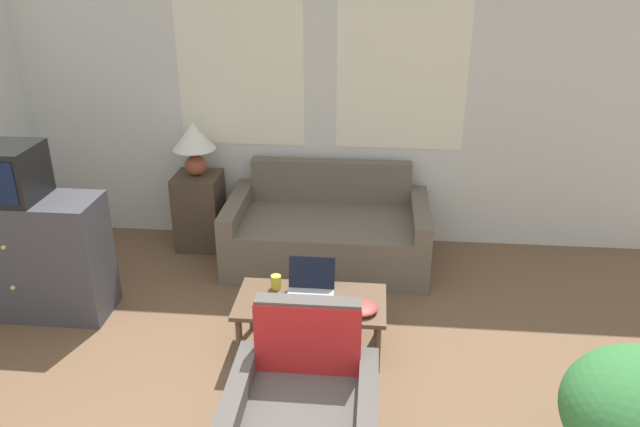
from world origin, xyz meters
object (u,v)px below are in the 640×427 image
(couch, at_px, (328,233))
(laptop, at_px, (311,288))
(coffee_table, at_px, (311,306))
(snack_bowl, at_px, (361,308))
(television, at_px, (7,173))
(armchair, at_px, (304,423))
(table_lamp, at_px, (194,141))
(cup_navy, at_px, (276,282))

(couch, bearing_deg, laptop, -90.68)
(coffee_table, distance_m, laptop, 0.12)
(laptop, distance_m, snack_bowl, 0.38)
(couch, xyz_separation_m, television, (-2.15, -1.02, 0.86))
(snack_bowl, bearing_deg, armchair, -106.61)
(television, xyz_separation_m, laptop, (2.14, -0.25, -0.66))
(television, distance_m, snack_bowl, 2.61)
(coffee_table, height_order, laptop, laptop)
(armchair, xyz_separation_m, table_lamp, (-1.24, 2.51, 0.73))
(television, xyz_separation_m, cup_navy, (1.89, -0.17, -0.67))
(armchair, distance_m, snack_bowl, 0.95)
(coffee_table, bearing_deg, television, 171.77)
(armchair, relative_size, table_lamp, 1.84)
(table_lamp, relative_size, snack_bowl, 2.18)
(couch, relative_size, snack_bowl, 7.88)
(table_lamp, bearing_deg, armchair, -63.75)
(television, distance_m, table_lamp, 1.55)
(television, distance_m, coffee_table, 2.30)
(laptop, height_order, cup_navy, laptop)
(laptop, bearing_deg, television, 173.44)
(laptop, bearing_deg, armchair, -85.98)
(television, distance_m, cup_navy, 2.01)
(laptop, bearing_deg, table_lamp, 128.89)
(snack_bowl, bearing_deg, laptop, 154.17)
(couch, xyz_separation_m, armchair, (0.06, -2.33, 0.01))
(snack_bowl, bearing_deg, table_lamp, 133.14)
(couch, bearing_deg, coffee_table, -90.29)
(couch, distance_m, armchair, 2.33)
(coffee_table, bearing_deg, laptop, 97.43)
(armchair, height_order, snack_bowl, armchair)
(armchair, xyz_separation_m, television, (-2.21, 1.31, 0.84))
(television, relative_size, snack_bowl, 1.99)
(television, height_order, table_lamp, television)
(coffee_table, bearing_deg, table_lamp, 127.88)
(cup_navy, bearing_deg, couch, 77.58)
(couch, xyz_separation_m, cup_navy, (-0.26, -1.19, 0.19))
(television, height_order, laptop, television)
(television, relative_size, cup_navy, 4.57)
(couch, relative_size, laptop, 5.43)
(coffee_table, xyz_separation_m, cup_navy, (-0.25, 0.14, 0.09))
(couch, relative_size, television, 3.96)
(couch, height_order, coffee_table, couch)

